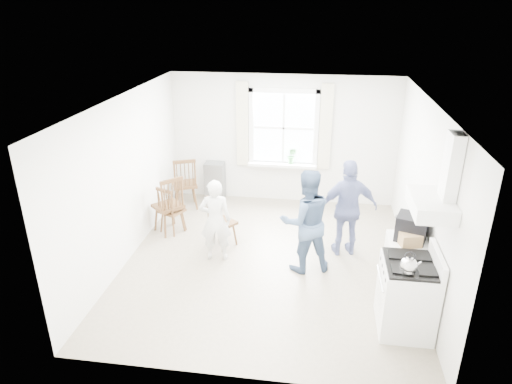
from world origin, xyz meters
name	(u,v)px	position (x,y,z in m)	size (l,w,h in m)	color
room_shell	(269,186)	(0.00, 0.00, 1.30)	(4.62, 5.12, 2.64)	gray
window_assembly	(283,133)	(0.00, 2.45, 1.46)	(1.88, 0.24, 1.70)	white
range_hood	(438,192)	(2.07, -1.35, 1.90)	(0.45, 0.76, 0.94)	white
shelf_unit	(215,181)	(-1.40, 2.33, 0.40)	(0.40, 0.30, 0.80)	slate
gas_stove	(407,295)	(1.91, -1.35, 0.48)	(0.68, 0.76, 1.12)	white
kettle	(409,265)	(1.83, -1.57, 1.05)	(0.20, 0.20, 0.28)	silver
low_cabinet	(404,268)	(1.98, -0.65, 0.45)	(0.50, 0.55, 0.90)	white
stereo_stack	(412,228)	(2.01, -0.63, 1.08)	(0.48, 0.46, 0.35)	black
cardboard_box	(410,240)	(1.97, -0.81, 0.99)	(0.27, 0.19, 0.17)	#977549
windsor_chair_a	(185,179)	(-1.86, 1.73, 0.66)	(0.59, 0.59, 1.08)	#462B16
windsor_chair_b	(168,206)	(-1.88, 0.70, 0.54)	(0.50, 0.49, 0.89)	#462B16
windsor_chair_c	(171,200)	(-1.81, 0.70, 0.66)	(0.63, 0.64, 1.08)	#462B16
person_left	(215,220)	(-0.84, -0.03, 0.69)	(0.50, 0.50, 1.37)	silver
person_mid	(306,221)	(0.58, -0.13, 0.82)	(0.80, 0.80, 1.65)	#41587A
person_right	(348,208)	(1.23, 0.44, 0.81)	(0.95, 0.95, 1.62)	navy
potted_plant	(292,156)	(0.19, 2.36, 1.02)	(0.18, 0.18, 0.34)	#367A38
windsor_chair_d	(218,217)	(-0.89, 0.33, 0.57)	(0.54, 0.54, 0.93)	#462B16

